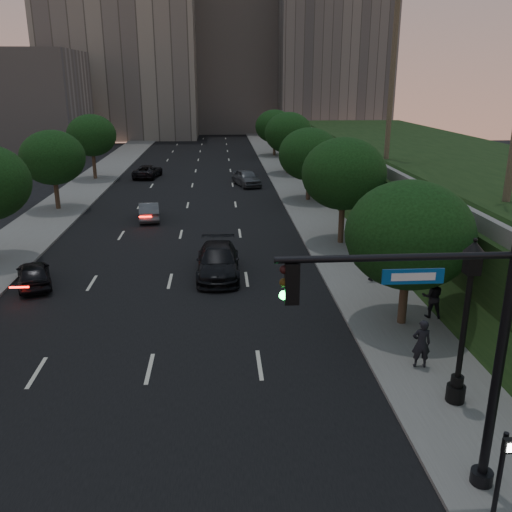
{
  "coord_description": "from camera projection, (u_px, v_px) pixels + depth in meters",
  "views": [
    {
      "loc": [
        2.66,
        -12.61,
        9.99
      ],
      "look_at": [
        4.01,
        6.96,
        3.6
      ],
      "focal_mm": 38.0,
      "sensor_mm": 36.0,
      "label": 1
    }
  ],
  "objects": [
    {
      "name": "ground",
      "position": [
        128.0,
        461.0,
        14.88
      ],
      "size": [
        160.0,
        160.0,
        0.0
      ],
      "primitive_type": "plane",
      "color": "black",
      "rests_on": "ground"
    },
    {
      "name": "road_surface",
      "position": [
        186.0,
        211.0,
        43.34
      ],
      "size": [
        16.0,
        140.0,
        0.02
      ],
      "primitive_type": "cube",
      "color": "black",
      "rests_on": "ground"
    },
    {
      "name": "sidewalk_right",
      "position": [
        313.0,
        208.0,
        43.99
      ],
      "size": [
        4.5,
        140.0,
        0.15
      ],
      "primitive_type": "cube",
      "color": "slate",
      "rests_on": "ground"
    },
    {
      "name": "sidewalk_left",
      "position": [
        56.0,
        212.0,
        42.65
      ],
      "size": [
        4.5,
        140.0,
        0.15
      ],
      "primitive_type": "cube",
      "color": "slate",
      "rests_on": "ground"
    },
    {
      "name": "embankment",
      "position": [
        467.0,
        187.0,
        42.26
      ],
      "size": [
        18.0,
        90.0,
        4.0
      ],
      "primitive_type": "cube",
      "color": "black",
      "rests_on": "ground"
    },
    {
      "name": "parapet_wall",
      "position": [
        362.0,
        158.0,
        40.98
      ],
      "size": [
        0.35,
        90.0,
        0.7
      ],
      "primitive_type": "cube",
      "color": "slate",
      "rests_on": "embankment"
    },
    {
      "name": "office_block_left",
      "position": [
        122.0,
        44.0,
        96.28
      ],
      "size": [
        26.0,
        20.0,
        32.0
      ],
      "primitive_type": "cube",
      "color": "gray",
      "rests_on": "ground"
    },
    {
      "name": "office_block_mid",
      "position": [
        233.0,
        64.0,
        108.0
      ],
      "size": [
        22.0,
        18.0,
        26.0
      ],
      "primitive_type": "cube",
      "color": "#A19B94",
      "rests_on": "ground"
    },
    {
      "name": "office_block_right",
      "position": [
        329.0,
        35.0,
        101.94
      ],
      "size": [
        20.0,
        22.0,
        36.0
      ],
      "primitive_type": "cube",
      "color": "slate",
      "rests_on": "ground"
    },
    {
      "name": "office_block_filler",
      "position": [
        17.0,
        102.0,
        77.42
      ],
      "size": [
        18.0,
        16.0,
        14.0
      ],
      "primitive_type": "cube",
      "color": "#A19B94",
      "rests_on": "ground"
    },
    {
      "name": "tree_right_a",
      "position": [
        409.0,
        235.0,
        21.9
      ],
      "size": [
        5.2,
        5.2,
        6.24
      ],
      "color": "#38281C",
      "rests_on": "ground"
    },
    {
      "name": "tree_right_b",
      "position": [
        344.0,
        174.0,
        33.13
      ],
      "size": [
        5.2,
        5.2,
        6.74
      ],
      "color": "#38281C",
      "rests_on": "ground"
    },
    {
      "name": "tree_right_c",
      "position": [
        309.0,
        154.0,
        45.61
      ],
      "size": [
        5.2,
        5.2,
        6.24
      ],
      "color": "#38281C",
      "rests_on": "ground"
    },
    {
      "name": "tree_right_d",
      "position": [
        288.0,
        133.0,
        58.74
      ],
      "size": [
        5.2,
        5.2,
        6.74
      ],
      "color": "#38281C",
      "rests_on": "ground"
    },
    {
      "name": "tree_right_e",
      "position": [
        274.0,
        126.0,
        73.12
      ],
      "size": [
        5.2,
        5.2,
        6.24
      ],
      "color": "#38281C",
      "rests_on": "ground"
    },
    {
      "name": "tree_left_c",
      "position": [
        53.0,
        158.0,
        42.31
      ],
      "size": [
        5.0,
        5.0,
        6.34
      ],
      "color": "#38281C",
      "rests_on": "ground"
    },
    {
      "name": "tree_left_d",
      "position": [
        92.0,
        135.0,
        55.48
      ],
      "size": [
        5.0,
        5.0,
        6.71
      ],
      "color": "#38281C",
      "rests_on": "ground"
    },
    {
      "name": "traffic_signal_mast",
      "position": [
        455.0,
        362.0,
        12.73
      ],
      "size": [
        5.68,
        0.56,
        7.0
      ],
      "color": "black",
      "rests_on": "ground"
    },
    {
      "name": "street_lamp",
      "position": [
        464.0,
        331.0,
        16.67
      ],
      "size": [
        0.64,
        0.64,
        5.62
      ],
      "color": "black",
      "rests_on": "ground"
    },
    {
      "name": "pedestrian_signal",
      "position": [
        502.0,
        469.0,
        12.3
      ],
      "size": [
        0.3,
        0.33,
        2.5
      ],
      "color": "black",
      "rests_on": "ground"
    },
    {
      "name": "sedan_near_left",
      "position": [
        34.0,
        274.0,
        27.35
      ],
      "size": [
        2.77,
        4.2,
        1.33
      ],
      "primitive_type": "imported",
      "rotation": [
        0.0,
        0.0,
        3.48
      ],
      "color": "black",
      "rests_on": "ground"
    },
    {
      "name": "sedan_mid_left",
      "position": [
        149.0,
        211.0,
        40.42
      ],
      "size": [
        1.97,
        4.27,
        1.36
      ],
      "primitive_type": "imported",
      "rotation": [
        0.0,
        0.0,
        3.27
      ],
      "color": "#525458",
      "rests_on": "ground"
    },
    {
      "name": "sedan_far_left",
      "position": [
        148.0,
        171.0,
        57.93
      ],
      "size": [
        3.02,
        5.21,
        1.36
      ],
      "primitive_type": "imported",
      "rotation": [
        0.0,
        0.0,
        2.98
      ],
      "color": "black",
      "rests_on": "ground"
    },
    {
      "name": "sedan_near_right",
      "position": [
        218.0,
        261.0,
        28.81
      ],
      "size": [
        2.27,
        5.5,
        1.59
      ],
      "primitive_type": "imported",
      "rotation": [
        0.0,
        0.0,
        -0.01
      ],
      "color": "black",
      "rests_on": "ground"
    },
    {
      "name": "sedan_far_right",
      "position": [
        246.0,
        178.0,
        53.4
      ],
      "size": [
        3.16,
        5.09,
        1.62
      ],
      "primitive_type": "imported",
      "rotation": [
        0.0,
        0.0,
        0.28
      ],
      "color": "#4E5156",
      "rests_on": "ground"
    },
    {
      "name": "pedestrian_a",
      "position": [
        421.0,
        343.0,
        19.26
      ],
      "size": [
        0.7,
        0.49,
        1.82
      ],
      "primitive_type": "imported",
      "rotation": [
        0.0,
        0.0,
        3.05
      ],
      "color": "black",
      "rests_on": "sidewalk_right"
    },
    {
      "name": "pedestrian_b",
      "position": [
        432.0,
        297.0,
        23.35
      ],
      "size": [
        1.05,
        0.9,
        1.87
      ],
      "primitive_type": "imported",
      "rotation": [
        0.0,
        0.0,
        2.91
      ],
      "color": "black",
      "rests_on": "sidewalk_right"
    },
    {
      "name": "pedestrian_c",
      "position": [
        374.0,
        264.0,
        27.67
      ],
      "size": [
        1.1,
        0.79,
        1.73
      ],
      "primitive_type": "imported",
      "rotation": [
        0.0,
        0.0,
        3.55
      ],
      "color": "black",
      "rests_on": "sidewalk_right"
    }
  ]
}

